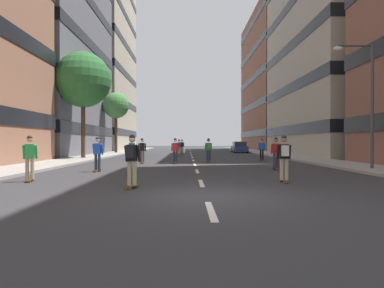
# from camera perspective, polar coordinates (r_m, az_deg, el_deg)

# --- Properties ---
(ground_plane) EXTENTS (159.98, 159.98, 0.00)m
(ground_plane) POSITION_cam_1_polar(r_m,az_deg,el_deg) (36.26, -0.06, -2.00)
(ground_plane) COLOR #333335
(sidewalk_left) EXTENTS (3.25, 73.33, 0.14)m
(sidewalk_left) POSITION_cam_1_polar(r_m,az_deg,el_deg) (40.58, -13.68, -1.65)
(sidewalk_left) COLOR #9E9991
(sidewalk_left) RESTS_ON ground_plane
(sidewalk_right) EXTENTS (3.25, 73.33, 0.14)m
(sidewalk_right) POSITION_cam_1_polar(r_m,az_deg,el_deg) (40.84, 13.33, -1.64)
(sidewalk_right) COLOR #9E9991
(sidewalk_right) RESTS_ON ground_plane
(lane_markings) EXTENTS (0.16, 62.20, 0.01)m
(lane_markings) POSITION_cam_1_polar(r_m,az_deg,el_deg) (37.59, -0.09, -1.90)
(lane_markings) COLOR silver
(lane_markings) RESTS_ON ground_plane
(building_left_mid) EXTENTS (16.94, 19.83, 28.25)m
(building_left_mid) POSITION_cam_1_polar(r_m,az_deg,el_deg) (44.67, -27.30, 16.87)
(building_left_mid) COLOR slate
(building_left_mid) RESTS_ON ground_plane
(building_left_far) EXTENTS (16.94, 21.36, 30.62)m
(building_left_far) POSITION_cam_1_polar(r_m,az_deg,el_deg) (65.09, -18.32, 12.72)
(building_left_far) COLOR #B2A893
(building_left_far) RESTS_ON ground_plane
(building_right_mid) EXTENTS (16.94, 22.18, 28.25)m
(building_right_mid) POSITION_cam_1_polar(r_m,az_deg,el_deg) (45.14, 26.75, 16.70)
(building_right_mid) COLOR #B2A893
(building_right_mid) RESTS_ON ground_plane
(building_right_far) EXTENTS (16.94, 23.36, 24.35)m
(building_right_far) POSITION_cam_1_polar(r_m,az_deg,el_deg) (64.82, 17.41, 9.95)
(building_right_far) COLOR brown
(building_right_far) RESTS_ON ground_plane
(parked_car_near) EXTENTS (1.82, 4.40, 1.52)m
(parked_car_near) POSITION_cam_1_polar(r_m,az_deg,el_deg) (46.96, 7.93, -0.59)
(parked_car_near) COLOR navy
(parked_car_near) RESTS_ON ground_plane
(street_tree_near) EXTENTS (3.28, 3.28, 7.62)m
(street_tree_near) POSITION_cam_1_polar(r_m,az_deg,el_deg) (44.36, -12.64, 6.27)
(street_tree_near) COLOR #4C3823
(street_tree_near) RESTS_ON sidewalk_left
(street_tree_mid) EXTENTS (4.78, 4.78, 9.14)m
(street_tree_mid) POSITION_cam_1_polar(r_m,az_deg,el_deg) (31.34, -17.80, 10.19)
(street_tree_mid) COLOR #4C3823
(street_tree_mid) RESTS_ON sidewalk_left
(streetlamp_right) EXTENTS (2.13, 0.30, 6.50)m
(streetlamp_right) POSITION_cam_1_polar(r_m,az_deg,el_deg) (20.12, 27.07, 7.79)
(streetlamp_right) COLOR #3F3F44
(streetlamp_right) RESTS_ON sidewalk_right
(skater_0) EXTENTS (0.54, 0.91, 1.78)m
(skater_0) POSITION_cam_1_polar(r_m,az_deg,el_deg) (18.95, 13.93, -1.18)
(skater_0) COLOR brown
(skater_0) RESTS_ON ground_plane
(skater_1) EXTENTS (0.55, 0.92, 1.78)m
(skater_1) POSITION_cam_1_polar(r_m,az_deg,el_deg) (29.37, -10.08, -0.60)
(skater_1) COLOR brown
(skater_1) RESTS_ON ground_plane
(skater_2) EXTENTS (0.54, 0.91, 1.78)m
(skater_2) POSITION_cam_1_polar(r_m,az_deg,el_deg) (27.73, 11.61, -0.73)
(skater_2) COLOR brown
(skater_2) RESTS_ON ground_plane
(skater_3) EXTENTS (0.55, 0.92, 1.78)m
(skater_3) POSITION_cam_1_polar(r_m,az_deg,el_deg) (23.62, -2.84, -0.92)
(skater_3) COLOR brown
(skater_3) RESTS_ON ground_plane
(skater_4) EXTENTS (0.57, 0.92, 1.78)m
(skater_4) POSITION_cam_1_polar(r_m,az_deg,el_deg) (11.41, -10.08, -2.25)
(skater_4) COLOR brown
(skater_4) RESTS_ON ground_plane
(skater_5) EXTENTS (0.57, 0.92, 1.78)m
(skater_5) POSITION_cam_1_polar(r_m,az_deg,el_deg) (37.60, -2.18, -0.41)
(skater_5) COLOR brown
(skater_5) RESTS_ON ground_plane
(skater_6) EXTENTS (0.55, 0.91, 1.78)m
(skater_6) POSITION_cam_1_polar(r_m,az_deg,el_deg) (13.27, 15.21, -1.88)
(skater_6) COLOR brown
(skater_6) RESTS_ON ground_plane
(skater_7) EXTENTS (0.54, 0.91, 1.78)m
(skater_7) POSITION_cam_1_polar(r_m,az_deg,el_deg) (42.17, -1.69, -0.32)
(skater_7) COLOR brown
(skater_7) RESTS_ON ground_plane
(skater_8) EXTENTS (0.55, 0.91, 1.78)m
(skater_8) POSITION_cam_1_polar(r_m,az_deg,el_deg) (23.89, -8.36, -0.91)
(skater_8) COLOR brown
(skater_8) RESTS_ON ground_plane
(skater_9) EXTENTS (0.57, 0.92, 1.78)m
(skater_9) POSITION_cam_1_polar(r_m,az_deg,el_deg) (24.78, 2.80, -0.79)
(skater_9) COLOR brown
(skater_9) RESTS_ON ground_plane
(skater_10) EXTENTS (0.55, 0.92, 1.78)m
(skater_10) POSITION_cam_1_polar(r_m,az_deg,el_deg) (18.02, -15.56, -1.36)
(skater_10) COLOR brown
(skater_10) RESTS_ON ground_plane
(skater_11) EXTENTS (0.57, 0.92, 1.78)m
(skater_11) POSITION_cam_1_polar(r_m,az_deg,el_deg) (14.47, -25.56, -1.83)
(skater_11) COLOR brown
(skater_11) RESTS_ON ground_plane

